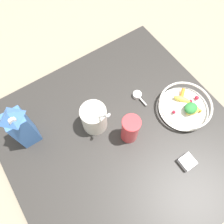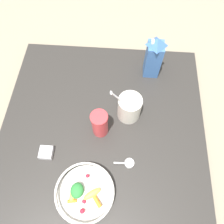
% 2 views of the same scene
% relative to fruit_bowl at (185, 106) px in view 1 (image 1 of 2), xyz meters
% --- Properties ---
extents(ground_plane, '(6.00, 6.00, 0.00)m').
position_rel_fruit_bowl_xyz_m(ground_plane, '(-0.32, 0.04, -0.06)').
color(ground_plane, gray).
extents(countertop, '(0.98, 0.98, 0.03)m').
position_rel_fruit_bowl_xyz_m(countertop, '(-0.32, 0.04, -0.05)').
color(countertop, '#2D2B28').
rests_on(countertop, ground_plane).
extents(fruit_bowl, '(0.24, 0.24, 0.08)m').
position_rel_fruit_bowl_xyz_m(fruit_bowl, '(0.00, 0.00, 0.00)').
color(fruit_bowl, silver).
rests_on(fruit_bowl, countertop).
extents(milk_carton, '(0.08, 0.08, 0.25)m').
position_rel_fruit_bowl_xyz_m(milk_carton, '(-0.65, 0.27, 0.09)').
color(milk_carton, '#3D6BB2').
rests_on(milk_carton, countertop).
extents(yogurt_tub, '(0.11, 0.15, 0.23)m').
position_rel_fruit_bowl_xyz_m(yogurt_tub, '(-0.39, 0.17, 0.04)').
color(yogurt_tub, silver).
rests_on(yogurt_tub, countertop).
extents(drinking_cup, '(0.08, 0.08, 0.16)m').
position_rel_fruit_bowl_xyz_m(drinking_cup, '(-0.29, 0.04, 0.05)').
color(drinking_cup, '#DB383D').
rests_on(drinking_cup, countertop).
extents(spice_jar, '(0.06, 0.06, 0.03)m').
position_rel_fruit_bowl_xyz_m(spice_jar, '(-0.16, -0.20, -0.02)').
color(spice_jar, silver).
rests_on(spice_jar, countertop).
extents(measuring_scoop, '(0.04, 0.09, 0.02)m').
position_rel_fruit_bowl_xyz_m(measuring_scoop, '(-0.14, 0.18, -0.02)').
color(measuring_scoop, white).
rests_on(measuring_scoop, countertop).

